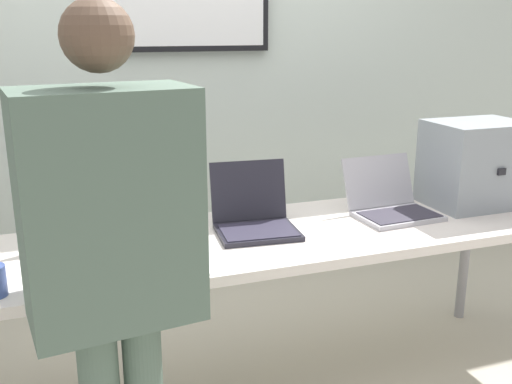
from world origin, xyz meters
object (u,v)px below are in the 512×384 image
at_px(laptop_station_1, 93,234).
at_px(person, 112,249).
at_px(workbench, 236,248).
at_px(equipment_box, 475,164).
at_px(laptop_station_3, 390,202).
at_px(laptop_station_2, 254,216).

height_order(laptop_station_1, person, person).
height_order(workbench, person, person).
xyz_separation_m(equipment_box, laptop_station_3, (-0.45, -0.01, -0.14)).
xyz_separation_m(workbench, person, (-0.54, -0.62, 0.30)).
bearing_deg(laptop_station_1, person, -89.49).
height_order(equipment_box, person, person).
bearing_deg(equipment_box, workbench, -177.55).
xyz_separation_m(laptop_station_1, person, (0.01, -0.67, 0.19)).
relative_size(laptop_station_1, laptop_station_3, 1.00).
bearing_deg(person, laptop_station_2, 46.63).
relative_size(laptop_station_2, person, 0.22).
xyz_separation_m(laptop_station_1, laptop_station_2, (0.65, 0.01, -0.00)).
distance_m(workbench, person, 0.88).
distance_m(equipment_box, laptop_station_2, 1.11).
bearing_deg(laptop_station_3, workbench, -176.49).
bearing_deg(laptop_station_2, person, -133.37).
xyz_separation_m(laptop_station_1, laptop_station_3, (1.29, -0.01, -0.01)).
relative_size(laptop_station_3, person, 0.23).
bearing_deg(equipment_box, person, -158.88).
xyz_separation_m(workbench, equipment_box, (1.20, 0.05, 0.25)).
relative_size(workbench, equipment_box, 6.74).
relative_size(workbench, laptop_station_3, 7.98).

